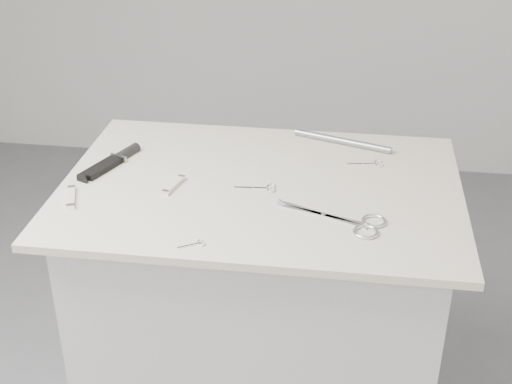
# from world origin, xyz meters

# --- Properties ---
(plinth) EXTENTS (0.90, 0.60, 0.90)m
(plinth) POSITION_xyz_m (0.00, 0.00, 0.45)
(plinth) COLOR silver
(plinth) RESTS_ON ground
(display_board) EXTENTS (1.00, 0.70, 0.02)m
(display_board) POSITION_xyz_m (0.00, 0.00, 0.91)
(display_board) COLOR beige
(display_board) RESTS_ON plinth
(large_shears) EXTENTS (0.25, 0.15, 0.01)m
(large_shears) POSITION_xyz_m (0.23, -0.15, 0.92)
(large_shears) COLOR white
(large_shears) RESTS_ON display_board
(embroidery_scissors_a) EXTENTS (0.10, 0.04, 0.00)m
(embroidery_scissors_a) POSITION_xyz_m (0.01, -0.02, 0.92)
(embroidery_scissors_a) COLOR white
(embroidery_scissors_a) RESTS_ON display_board
(embroidery_scissors_b) EXTENTS (0.10, 0.04, 0.00)m
(embroidery_scissors_b) POSITION_xyz_m (0.27, 0.16, 0.92)
(embroidery_scissors_b) COLOR white
(embroidery_scissors_b) RESTS_ON display_board
(tiny_scissors) EXTENTS (0.06, 0.04, 0.00)m
(tiny_scissors) POSITION_xyz_m (-0.10, -0.29, 0.92)
(tiny_scissors) COLOR white
(tiny_scissors) RESTS_ON display_board
(sheathed_knife) EXTENTS (0.11, 0.20, 0.03)m
(sheathed_knife) POSITION_xyz_m (-0.40, 0.07, 0.93)
(sheathed_knife) COLOR black
(sheathed_knife) RESTS_ON display_board
(pocket_knife_a) EXTENTS (0.05, 0.11, 0.01)m
(pocket_knife_a) POSITION_xyz_m (-0.44, -0.14, 0.93)
(pocket_knife_a) COLOR beige
(pocket_knife_a) RESTS_ON display_board
(pocket_knife_b) EXTENTS (0.04, 0.10, 0.01)m
(pocket_knife_b) POSITION_xyz_m (-0.21, -0.04, 0.93)
(pocket_knife_b) COLOR beige
(pocket_knife_b) RESTS_ON display_board
(metal_rail) EXTENTS (0.28, 0.11, 0.02)m
(metal_rail) POSITION_xyz_m (0.19, 0.27, 0.93)
(metal_rail) COLOR gray
(metal_rail) RESTS_ON display_board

